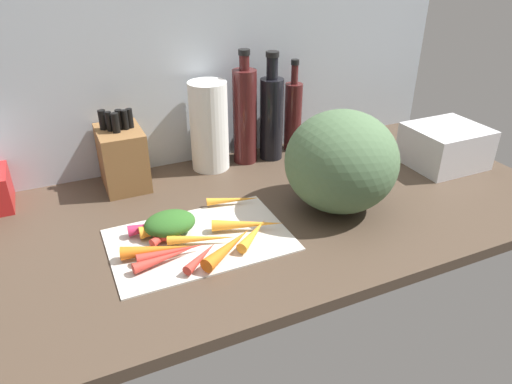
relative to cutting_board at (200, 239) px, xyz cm
name	(u,v)px	position (x,y,z in cm)	size (l,w,h in cm)	color
ground_plane	(254,213)	(18.18, 8.54, -1.90)	(170.00, 80.00, 3.00)	#47382B
wall_back	(202,66)	(18.18, 47.04, 29.60)	(170.00, 3.00, 60.00)	#ADB7C1
cutting_board	(200,239)	(0.00, 0.00, 0.00)	(42.66, 28.08, 0.80)	beige
carrot_0	(202,239)	(-0.06, -2.19, 1.53)	(2.25, 2.25, 16.36)	orange
carrot_1	(169,233)	(-6.45, 3.63, 1.45)	(2.09, 2.09, 11.37)	red
carrot_2	(172,252)	(-8.00, -4.45, 1.61)	(2.42, 2.42, 15.89)	red
carrot_3	(201,257)	(-2.49, -8.90, 1.56)	(2.31, 2.31, 11.58)	red
carrot_4	(229,247)	(4.12, -8.65, 2.07)	(3.34, 3.34, 16.77)	orange
carrot_5	(248,224)	(12.10, -1.35, 1.84)	(2.89, 2.89, 17.78)	orange
carrot_6	(160,225)	(-7.84, 7.36, 1.77)	(2.74, 2.74, 15.29)	#B2264C
carrot_7	(179,238)	(-5.08, 0.31, 1.52)	(2.24, 2.24, 11.66)	red
carrot_8	(163,258)	(-10.37, -6.06, 1.60)	(2.39, 2.39, 14.02)	red
carrot_9	(157,250)	(-11.09, -2.75, 1.98)	(3.15, 3.15, 15.87)	orange
carrot_10	(253,234)	(11.70, -5.64, 1.75)	(2.70, 2.70, 13.36)	orange
carrot_11	(233,200)	(13.73, 12.14, 1.45)	(2.10, 2.10, 14.54)	orange
carrot_12	(165,228)	(-7.01, 5.32, 1.94)	(3.07, 3.07, 12.31)	orange
carrot_greens_pile	(170,223)	(-5.72, 5.16, 3.06)	(12.58, 9.68, 5.32)	#2D6023
winter_squash	(341,162)	(39.39, 0.25, 13.00)	(29.61, 29.27, 26.81)	#4C6B47
knife_block	(122,157)	(-10.59, 36.69, 8.69)	(12.13, 16.64, 22.94)	brown
paper_towel_roll	(209,126)	(16.46, 38.04, 13.32)	(11.70, 11.70, 27.44)	white
bottle_0	(245,115)	(28.39, 37.99, 15.10)	(7.56, 7.56, 35.77)	#471919
bottle_1	(271,116)	(37.22, 37.03, 14.00)	(7.46, 7.46, 34.58)	black
bottle_2	(293,115)	(47.04, 40.54, 11.80)	(5.83, 5.83, 30.55)	#471919
dish_rack	(445,146)	(85.16, 9.20, 5.91)	(22.64, 19.83, 12.61)	silver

